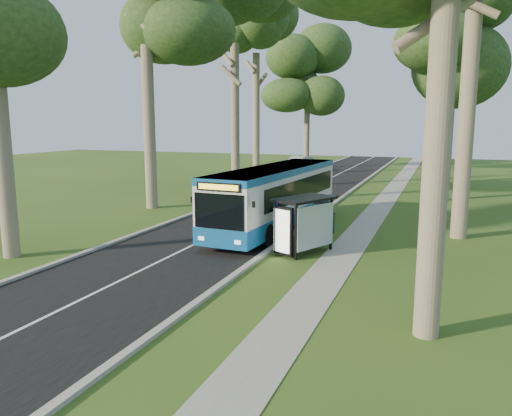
# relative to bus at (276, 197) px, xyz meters

# --- Properties ---
(ground) EXTENTS (120.00, 120.00, 0.00)m
(ground) POSITION_rel_bus_xyz_m (1.20, -4.84, -1.63)
(ground) COLOR #2F4C17
(ground) RESTS_ON ground
(road) EXTENTS (7.00, 100.00, 0.02)m
(road) POSITION_rel_bus_xyz_m (-2.30, 5.16, -1.62)
(road) COLOR black
(road) RESTS_ON ground
(kerb_east) EXTENTS (0.25, 100.00, 0.12)m
(kerb_east) POSITION_rel_bus_xyz_m (1.20, 5.16, -1.57)
(kerb_east) COLOR #9E9B93
(kerb_east) RESTS_ON ground
(kerb_west) EXTENTS (0.25, 100.00, 0.12)m
(kerb_west) POSITION_rel_bus_xyz_m (-5.80, 5.16, -1.57)
(kerb_west) COLOR #9E9B93
(kerb_west) RESTS_ON ground
(centre_line) EXTENTS (0.12, 100.00, 0.00)m
(centre_line) POSITION_rel_bus_xyz_m (-2.30, 5.16, -1.61)
(centre_line) COLOR white
(centre_line) RESTS_ON road
(footpath) EXTENTS (1.50, 100.00, 0.02)m
(footpath) POSITION_rel_bus_xyz_m (4.20, 5.16, -1.62)
(footpath) COLOR gray
(footpath) RESTS_ON ground
(bus) EXTENTS (3.31, 12.03, 3.15)m
(bus) POSITION_rel_bus_xyz_m (0.00, 0.00, 0.00)
(bus) COLOR silver
(bus) RESTS_ON ground
(bus_stop_sign) EXTENTS (0.15, 0.31, 2.27)m
(bus_stop_sign) POSITION_rel_bus_xyz_m (1.58, -4.59, -0.20)
(bus_stop_sign) COLOR gray
(bus_stop_sign) RESTS_ON ground
(bus_shelter) EXTENTS (2.46, 3.07, 2.33)m
(bus_shelter) POSITION_rel_bus_xyz_m (2.72, -4.37, -0.00)
(bus_shelter) COLOR black
(bus_shelter) RESTS_ON ground
(litter_bin) EXTENTS (0.57, 0.57, 1.00)m
(litter_bin) POSITION_rel_bus_xyz_m (2.75, 0.11, -1.12)
(litter_bin) COLOR black
(litter_bin) RESTS_ON ground
(car_white) EXTENTS (2.28, 4.85, 1.60)m
(car_white) POSITION_rel_bus_xyz_m (-6.66, 19.02, -0.83)
(car_white) COLOR white
(car_white) RESTS_ON ground
(car_silver) EXTENTS (3.05, 5.39, 1.68)m
(car_silver) POSITION_rel_bus_xyz_m (-6.99, 28.73, -0.79)
(car_silver) COLOR #9FA2A6
(car_silver) RESTS_ON ground
(tree_west_c) EXTENTS (5.20, 5.20, 15.53)m
(tree_west_c) POSITION_rel_bus_xyz_m (-7.80, 13.16, 9.87)
(tree_west_c) COLOR #7A6B56
(tree_west_c) RESTS_ON ground
(tree_west_d) EXTENTS (5.20, 5.20, 16.35)m
(tree_west_d) POSITION_rel_bus_xyz_m (-9.80, 23.16, 10.47)
(tree_west_d) COLOR #7A6B56
(tree_west_d) RESTS_ON ground
(tree_west_e) EXTENTS (5.20, 5.20, 14.31)m
(tree_west_e) POSITION_rel_bus_xyz_m (-7.30, 33.16, 8.97)
(tree_west_e) COLOR #7A6B56
(tree_west_e) RESTS_ON ground
(tree_east_c) EXTENTS (5.20, 5.20, 13.72)m
(tree_east_c) POSITION_rel_bus_xyz_m (8.00, 13.16, 8.54)
(tree_east_c) COLOR #7A6B56
(tree_east_c) RESTS_ON ground
(tree_east_d) EXTENTS (5.20, 5.20, 15.74)m
(tree_east_d) POSITION_rel_bus_xyz_m (9.20, 25.16, 10.02)
(tree_east_d) COLOR #7A6B56
(tree_east_d) RESTS_ON ground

